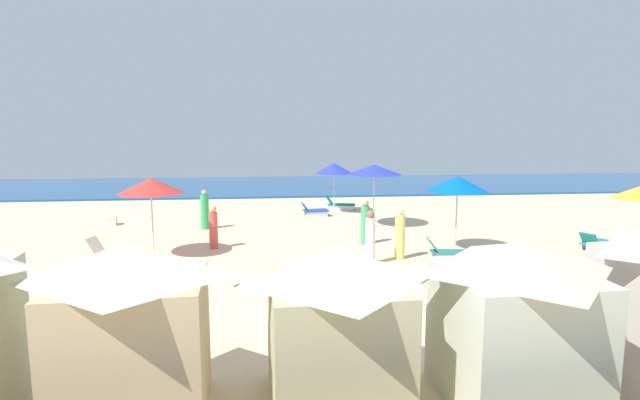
% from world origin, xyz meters
% --- Properties ---
extents(ground_plane, '(60.00, 60.00, 0.00)m').
position_xyz_m(ground_plane, '(0.00, 0.00, 0.00)').
color(ground_plane, beige).
extents(ocean, '(60.00, 11.58, 0.12)m').
position_xyz_m(ocean, '(0.00, 24.21, 0.06)').
color(ocean, navy).
rests_on(ocean, ground_plane).
extents(cabana_1, '(2.44, 2.11, 2.69)m').
position_xyz_m(cabana_1, '(-4.20, -4.27, 1.39)').
color(cabana_1, '#CEAF82').
rests_on(cabana_1, ground_plane).
extents(cabana_2, '(2.36, 2.33, 2.51)m').
position_xyz_m(cabana_2, '(-1.13, -4.17, 1.30)').
color(cabana_2, '#BEB587').
rests_on(cabana_2, ground_plane).
extents(cabana_3, '(2.44, 2.44, 2.61)m').
position_xyz_m(cabana_3, '(1.67, -4.41, 1.35)').
color(cabana_3, beige).
rests_on(cabana_3, ground_plane).
extents(umbrella_0, '(2.12, 2.12, 2.66)m').
position_xyz_m(umbrella_0, '(-6.00, 5.31, 2.41)').
color(umbrella_0, silver).
rests_on(umbrella_0, ground_plane).
extents(lounge_chair_0_0, '(1.57, 0.99, 0.76)m').
position_xyz_m(lounge_chair_0_0, '(-7.35, 4.96, 0.27)').
color(lounge_chair_0_0, silver).
rests_on(lounge_chair_0_0, ground_plane).
extents(umbrella_1, '(2.32, 2.32, 2.69)m').
position_xyz_m(umbrella_1, '(2.34, 9.54, 2.48)').
color(umbrella_1, silver).
rests_on(umbrella_1, ground_plane).
extents(lounge_chair_2_0, '(1.57, 1.22, 0.68)m').
position_xyz_m(lounge_chair_2_0, '(9.36, 4.79, 0.24)').
color(lounge_chair_2_0, silver).
rests_on(lounge_chair_2_0, ground_plane).
extents(umbrella_3, '(2.08, 2.08, 2.64)m').
position_xyz_m(umbrella_3, '(4.29, 5.01, 2.38)').
color(umbrella_3, silver).
rests_on(umbrella_3, ground_plane).
extents(lounge_chair_3_0, '(1.55, 0.76, 0.74)m').
position_xyz_m(lounge_chair_3_0, '(3.66, 3.97, 0.27)').
color(lounge_chair_3_0, silver).
rests_on(lounge_chair_3_0, ground_plane).
extents(umbrella_4, '(1.87, 1.87, 2.50)m').
position_xyz_m(umbrella_4, '(1.07, 13.12, 2.24)').
color(umbrella_4, silver).
rests_on(umbrella_4, ground_plane).
extents(lounge_chair_4_0, '(1.35, 0.85, 0.68)m').
position_xyz_m(lounge_chair_4_0, '(-0.01, 12.29, 0.28)').
color(lounge_chair_4_0, silver).
rests_on(lounge_chair_4_0, ground_plane).
extents(lounge_chair_4_1, '(1.61, 0.87, 0.74)m').
position_xyz_m(lounge_chair_4_1, '(1.48, 14.05, 0.27)').
color(lounge_chair_4_1, silver).
rests_on(lounge_chair_4_1, ground_plane).
extents(beachgoer_0, '(0.41, 0.41, 1.73)m').
position_xyz_m(beachgoer_0, '(1.02, 3.75, 0.84)').
color(beachgoer_0, white).
rests_on(beachgoer_0, ground_plane).
extents(beachgoer_1, '(0.42, 0.42, 1.66)m').
position_xyz_m(beachgoer_1, '(1.38, 6.45, 0.79)').
color(beachgoer_1, '#3DAC65').
rests_on(beachgoer_1, ground_plane).
extents(beachgoer_2, '(0.48, 0.48, 1.67)m').
position_xyz_m(beachgoer_2, '(-4.85, 9.80, 0.78)').
color(beachgoer_2, green).
rests_on(beachgoer_2, ground_plane).
extents(beachgoer_3, '(0.38, 0.38, 1.69)m').
position_xyz_m(beachgoer_3, '(2.12, 4.30, 0.79)').
color(beachgoer_3, '#F7E868').
rests_on(beachgoer_3, ground_plane).
extents(beachgoer_4, '(0.37, 0.37, 1.55)m').
position_xyz_m(beachgoer_4, '(-4.13, 6.32, 0.74)').
color(beachgoer_4, '#EB534C').
rests_on(beachgoer_4, ground_plane).
extents(cooler_box_0, '(0.48, 0.64, 0.39)m').
position_xyz_m(cooler_box_0, '(-9.05, 11.10, 0.20)').
color(cooler_box_0, white).
rests_on(cooler_box_0, ground_plane).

